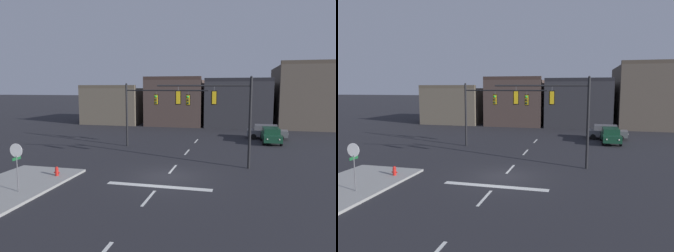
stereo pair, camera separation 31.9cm
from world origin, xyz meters
TOP-DOWN VIEW (x-y plane):
  - ground_plane at (0.00, 0.00)m, footprint 400.00×400.00m
  - sidewalk_near_corner at (-8.31, -4.00)m, footprint 5.00×8.00m
  - stop_bar_paint at (0.00, -2.00)m, footprint 6.40×0.50m
  - lane_centreline at (0.00, 2.00)m, footprint 0.16×26.40m
  - signal_mast_near_side at (3.37, 3.24)m, footprint 6.73×1.01m
  - signal_mast_far_side at (-3.84, 9.28)m, footprint 8.26×1.12m
  - stop_sign at (-7.15, -5.05)m, footprint 0.76×0.64m
  - car_lot_nearside at (7.85, 14.63)m, footprint 1.97×4.48m
  - car_lot_middle at (7.61, 17.26)m, footprint 4.54×2.14m
  - fire_hydrant at (-6.87, -1.83)m, footprint 0.40×0.30m
  - building_row at (2.45, 31.21)m, footprint 39.66×13.99m

SIDE VIEW (x-z plane):
  - ground_plane at x=0.00m, z-range 0.00..0.00m
  - lane_centreline at x=0.00m, z-range 0.00..0.01m
  - stop_bar_paint at x=0.00m, z-range 0.00..0.01m
  - sidewalk_near_corner at x=-8.31m, z-range 0.00..0.15m
  - fire_hydrant at x=-6.87m, z-range -0.05..0.70m
  - car_lot_nearside at x=7.85m, z-range 0.05..1.66m
  - car_lot_middle at x=7.61m, z-range 0.05..1.66m
  - stop_sign at x=-7.15m, z-range 0.73..3.56m
  - building_row at x=2.45m, z-range -1.02..8.41m
  - signal_mast_far_side at x=-3.84m, z-range 1.06..7.33m
  - signal_mast_near_side at x=3.37m, z-range 1.10..7.74m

